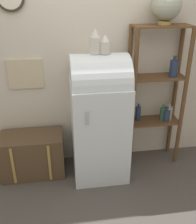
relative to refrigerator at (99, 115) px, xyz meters
The scene contains 8 objects.
ground_plane 0.81m from the refrigerator, 89.99° to the right, with size 12.00×12.00×0.00m, color #4C4742.
wall_back 0.67m from the refrigerator, 90.89° to the left, with size 7.00×0.09×2.70m.
refrigerator is the anchor object (origin of this frame).
suitcase_trunk 0.96m from the refrigerator, behind, with size 0.75×0.43×0.53m.
shelf_unit 0.78m from the refrigerator, 11.46° to the left, with size 0.67×0.31×1.75m.
globe 1.39m from the refrigerator, 12.77° to the left, with size 0.32×0.32×0.36m.
vase_left 0.83m from the refrigerator, behind, with size 0.11×0.11×0.26m.
vase_center 0.80m from the refrigerator, ahead, with size 0.11×0.11×0.19m.
Camera 1 is at (-0.42, -2.46, 2.11)m, focal length 42.00 mm.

